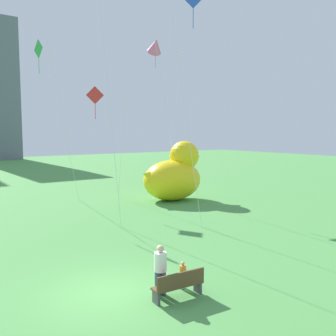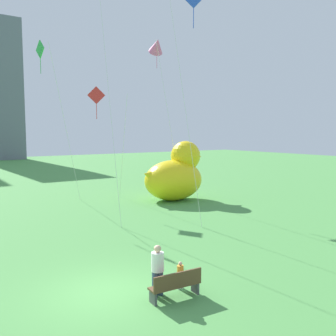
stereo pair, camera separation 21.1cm
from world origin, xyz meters
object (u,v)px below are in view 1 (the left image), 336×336
Objects in this scene: person_adult at (160,268)px; park_bench at (179,284)px; giant_inflatable_duck at (174,175)px; kite_blue at (193,7)px; person_child at (183,274)px; kite_pink at (155,46)px; kite_green at (41,56)px; kite_red at (97,99)px.

park_bench is at bearing -57.52° from person_adult.
kite_blue reaches higher than giant_inflatable_duck.
person_child is at bearing -124.61° from giant_inflatable_duck.
giant_inflatable_duck is at bearing 52.88° from person_adult.
giant_inflatable_duck is at bearing -79.21° from kite_pink.
kite_pink reaches higher than kite_green.
giant_inflatable_duck reaches higher than person_adult.
kite_pink is at bearing 100.79° from giant_inflatable_duck.
giant_inflatable_duck is 12.28m from kite_blue.
person_child is 20.09m from kite_green.
kite_green is at bearing 150.99° from kite_red.
kite_blue is at bearing -109.12° from kite_pink.
person_child is at bearing -119.85° from kite_pink.
kite_blue reaches higher than kite_red.
kite_green is 4.84m from kite_red.
park_bench is at bearing -125.11° from giant_inflatable_duck.
person_child is 0.07× the size of kite_pink.
person_adult is at bearing 122.48° from park_bench.
kite_green is at bearing 154.23° from giant_inflatable_duck.
park_bench is 18.16m from kite_red.
person_child is at bearing -104.15° from kite_red.
person_child is 0.11× the size of kite_red.
giant_inflatable_duck is at bearing 55.39° from person_child.
person_adult reaches higher than park_bench.
park_bench is at bearing -105.56° from kite_red.
kite_blue is (5.34, -10.37, 1.51)m from kite_green.
kite_blue is (-3.24, -6.22, 10.08)m from giant_inflatable_duck.
giant_inflatable_duck is at bearing -25.77° from kite_green.
person_child is at bearing 44.65° from park_bench.
kite_pink reaches higher than person_child.
park_bench is 20.62m from kite_green.
kite_red is at bearing 156.39° from giant_inflatable_duck.
giant_inflatable_duck is (9.16, 13.28, 1.41)m from person_child.
kite_red is at bearing 176.83° from kite_pink.
kite_green is 8.58m from kite_pink.
park_bench is 1.05× the size of person_adult.
kite_blue is at bearing 50.01° from person_child.
person_child is 0.08× the size of kite_green.
person_child is (0.56, 0.56, 0.03)m from park_bench.
kite_green is 0.92× the size of kite_pink.
park_bench is 15.26m from kite_blue.
kite_pink is at bearing 59.49° from park_bench.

